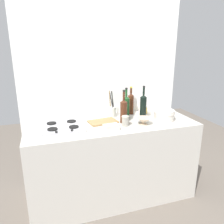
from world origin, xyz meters
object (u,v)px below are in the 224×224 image
object	(u,v)px
wine_bottle_rightmost	(124,111)
mixing_bowl	(144,121)
plate_stack	(164,115)
butter_dish	(111,127)
stovetop_hob	(63,126)
condiment_jar_rear	(125,121)
wine_bottle_mid_right	(131,103)
cutting_board	(103,122)
utensil_crock	(112,111)
condiment_jar_spare	(169,113)
wine_bottle_mid_left	(143,106)
condiment_jar_front	(144,110)
wine_bottle_leftmost	(126,107)

from	to	relation	value
wine_bottle_rightmost	mixing_bowl	distance (m)	0.24
plate_stack	butter_dish	size ratio (longest dim) A/B	1.55
stovetop_hob	plate_stack	world-z (taller)	plate_stack
stovetop_hob	condiment_jar_rear	distance (m)	0.64
wine_bottle_mid_right	cutting_board	size ratio (longest dim) A/B	1.13
butter_dish	utensil_crock	world-z (taller)	utensil_crock
condiment_jar_rear	condiment_jar_spare	xyz separation A→B (m)	(0.60, 0.14, -0.01)
butter_dish	utensil_crock	distance (m)	0.43
wine_bottle_mid_left	condiment_jar_rear	size ratio (longest dim) A/B	3.53
mixing_bowl	condiment_jar_spare	world-z (taller)	condiment_jar_spare
plate_stack	wine_bottle_mid_left	distance (m)	0.25
mixing_bowl	butter_dish	size ratio (longest dim) A/B	1.09
wine_bottle_rightmost	utensil_crock	size ratio (longest dim) A/B	1.14
condiment_jar_front	mixing_bowl	bearing A→B (deg)	-116.69
plate_stack	condiment_jar_front	bearing A→B (deg)	107.80
butter_dish	wine_bottle_mid_left	bearing A→B (deg)	26.88
condiment_jar_rear	cutting_board	xyz separation A→B (m)	(-0.19, 0.17, -0.04)
butter_dish	condiment_jar_front	world-z (taller)	condiment_jar_front
wine_bottle_mid_left	cutting_board	world-z (taller)	wine_bottle_mid_left
wine_bottle_mid_left	condiment_jar_rear	xyz separation A→B (m)	(-0.27, -0.16, -0.09)
wine_bottle_rightmost	condiment_jar_front	xyz separation A→B (m)	(0.36, 0.24, -0.09)
wine_bottle_mid_right	wine_bottle_rightmost	bearing A→B (deg)	-125.30
wine_bottle_mid_right	condiment_jar_spare	bearing A→B (deg)	-31.15
condiment_jar_front	cutting_board	world-z (taller)	condiment_jar_front
wine_bottle_leftmost	condiment_jar_rear	world-z (taller)	wine_bottle_leftmost
wine_bottle_mid_right	condiment_jar_rear	size ratio (longest dim) A/B	3.13
condiment_jar_spare	wine_bottle_leftmost	bearing A→B (deg)	168.79
wine_bottle_rightmost	cutting_board	xyz separation A→B (m)	(-0.21, 0.07, -0.13)
stovetop_hob	condiment_jar_rear	size ratio (longest dim) A/B	3.83
wine_bottle_rightmost	butter_dish	distance (m)	0.28
stovetop_hob	cutting_board	xyz separation A→B (m)	(0.43, 0.03, -0.00)
stovetop_hob	wine_bottle_leftmost	world-z (taller)	wine_bottle_leftmost
plate_stack	utensil_crock	world-z (taller)	utensil_crock
plate_stack	wine_bottle_leftmost	distance (m)	0.43
butter_dish	condiment_jar_front	bearing A→B (deg)	36.54
stovetop_hob	butter_dish	world-z (taller)	butter_dish
wine_bottle_mid_left	condiment_jar_front	distance (m)	0.24
mixing_bowl	butter_dish	distance (m)	0.38
wine_bottle_leftmost	cutting_board	world-z (taller)	wine_bottle_leftmost
mixing_bowl	condiment_jar_spare	distance (m)	0.44
stovetop_hob	mixing_bowl	size ratio (longest dim) A/B	2.53
stovetop_hob	utensil_crock	xyz separation A→B (m)	(0.59, 0.20, 0.06)
plate_stack	condiment_jar_spare	world-z (taller)	plate_stack
condiment_jar_rear	butter_dish	bearing A→B (deg)	-158.30
plate_stack	wine_bottle_mid_right	world-z (taller)	wine_bottle_mid_right
cutting_board	condiment_jar_front	bearing A→B (deg)	16.70
stovetop_hob	wine_bottle_rightmost	size ratio (longest dim) A/B	1.15
plate_stack	condiment_jar_front	xyz separation A→B (m)	(-0.10, 0.30, -0.01)
wine_bottle_mid_right	plate_stack	bearing A→B (deg)	-51.74
butter_dish	cutting_board	xyz separation A→B (m)	(-0.02, 0.24, -0.02)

